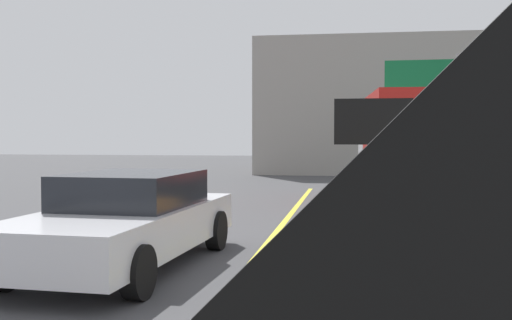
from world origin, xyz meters
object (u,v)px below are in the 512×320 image
at_px(box_truck, 405,143).
at_px(traffic_cone_far_lane, 387,251).
at_px(traffic_cone_mid_lane, 385,313).
at_px(traffic_cone_curbside, 378,221).
at_px(highway_guide_sign, 436,96).
at_px(pickup_car, 127,220).
at_px(arrow_board_trailer, 373,206).

relative_size(box_truck, traffic_cone_far_lane, 11.79).
bearing_deg(traffic_cone_mid_lane, traffic_cone_curbside, 88.39).
xyz_separation_m(highway_guide_sign, traffic_cone_far_lane, (-2.62, -15.27, -3.12)).
relative_size(box_truck, highway_guide_sign, 1.48).
height_order(pickup_car, traffic_cone_far_lane, pickup_car).
bearing_deg(traffic_cone_mid_lane, traffic_cone_far_lane, 86.64).
distance_m(box_truck, highway_guide_sign, 5.67).
relative_size(traffic_cone_mid_lane, traffic_cone_curbside, 0.81).
bearing_deg(arrow_board_trailer, traffic_cone_curbside, -87.96).
distance_m(box_truck, pickup_car, 11.43).
bearing_deg(traffic_cone_curbside, box_truck, 81.58).
xyz_separation_m(highway_guide_sign, traffic_cone_mid_lane, (-2.81, -18.36, -3.13)).
xyz_separation_m(traffic_cone_mid_lane, traffic_cone_curbside, (0.16, 5.79, 0.07)).
distance_m(arrow_board_trailer, highway_guide_sign, 11.87).
height_order(pickup_car, traffic_cone_curbside, pickup_car).
bearing_deg(pickup_car, traffic_cone_far_lane, 3.37).
distance_m(pickup_car, traffic_cone_mid_lane, 4.61).
xyz_separation_m(highway_guide_sign, traffic_cone_curbside, (-2.64, -12.57, -3.06)).
relative_size(arrow_board_trailer, highway_guide_sign, 0.54).
relative_size(box_truck, traffic_cone_curbside, 9.95).
bearing_deg(traffic_cone_far_lane, traffic_cone_mid_lane, -93.36).
bearing_deg(traffic_cone_far_lane, pickup_car, -176.63).
height_order(pickup_car, highway_guide_sign, highway_guide_sign).
distance_m(arrow_board_trailer, traffic_cone_far_lane, 4.09).
height_order(traffic_cone_far_lane, traffic_cone_curbside, traffic_cone_curbside).
bearing_deg(traffic_cone_far_lane, traffic_cone_curbside, 90.42).
bearing_deg(pickup_car, box_truck, 64.86).
bearing_deg(traffic_cone_curbside, highway_guide_sign, 78.12).
distance_m(pickup_car, traffic_cone_curbside, 4.75).
relative_size(box_truck, pickup_car, 1.46).
bearing_deg(traffic_cone_curbside, pickup_car, -142.09).
relative_size(arrow_board_trailer, box_truck, 0.37).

